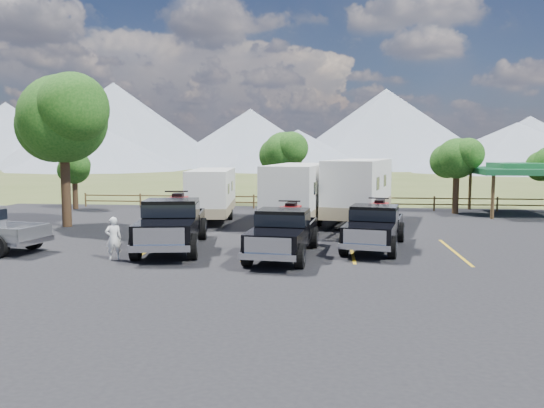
# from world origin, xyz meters

# --- Properties ---
(ground) EXTENTS (320.00, 320.00, 0.00)m
(ground) POSITION_xyz_m (0.00, 0.00, 0.00)
(ground) COLOR #405022
(ground) RESTS_ON ground
(asphalt_lot) EXTENTS (44.00, 34.00, 0.04)m
(asphalt_lot) POSITION_xyz_m (0.00, 3.00, 0.02)
(asphalt_lot) COLOR black
(asphalt_lot) RESTS_ON ground
(stall_lines) EXTENTS (12.12, 5.50, 0.01)m
(stall_lines) POSITION_xyz_m (0.00, 4.00, 0.04)
(stall_lines) COLOR #C09616
(stall_lines) RESTS_ON asphalt_lot
(tree_big_nw) EXTENTS (5.54, 5.18, 7.84)m
(tree_big_nw) POSITION_xyz_m (-12.55, 9.03, 5.60)
(tree_big_nw) COLOR black
(tree_big_nw) RESTS_ON ground
(tree_ne_a) EXTENTS (3.11, 2.92, 4.76)m
(tree_ne_a) POSITION_xyz_m (8.97, 17.01, 3.48)
(tree_ne_a) COLOR black
(tree_ne_a) RESTS_ON ground
(tree_north) EXTENTS (3.46, 3.24, 5.25)m
(tree_north) POSITION_xyz_m (-2.03, 19.02, 3.83)
(tree_north) COLOR black
(tree_north) RESTS_ON ground
(tree_nw_small) EXTENTS (2.59, 2.43, 3.85)m
(tree_nw_small) POSITION_xyz_m (-16.02, 17.01, 2.78)
(tree_nw_small) COLOR black
(tree_nw_small) RESTS_ON ground
(rail_fence) EXTENTS (36.12, 0.12, 1.00)m
(rail_fence) POSITION_xyz_m (2.00, 18.50, 0.61)
(rail_fence) COLOR #513D22
(rail_fence) RESTS_ON ground
(pavilion) EXTENTS (6.20, 6.20, 3.22)m
(pavilion) POSITION_xyz_m (13.00, 17.00, 2.79)
(pavilion) COLOR #513D22
(pavilion) RESTS_ON ground
(mountain_range) EXTENTS (209.00, 71.00, 20.00)m
(mountain_range) POSITION_xyz_m (-7.63, 105.98, 7.87)
(mountain_range) COLOR gray
(mountain_range) RESTS_ON ground
(rig_left) EXTENTS (3.17, 6.99, 2.25)m
(rig_left) POSITION_xyz_m (-5.21, 3.57, 1.12)
(rig_left) COLOR black
(rig_left) RESTS_ON asphalt_lot
(rig_center) EXTENTS (2.55, 6.13, 2.00)m
(rig_center) POSITION_xyz_m (-0.59, 2.53, 1.00)
(rig_center) COLOR black
(rig_center) RESTS_ON asphalt_lot
(rig_right) EXTENTS (3.03, 6.13, 1.96)m
(rig_right) POSITION_xyz_m (2.95, 4.56, 0.98)
(rig_right) COLOR black
(rig_right) RESTS_ON asphalt_lot
(trailer_left) EXTENTS (2.85, 8.37, 2.89)m
(trailer_left) POSITION_xyz_m (-5.46, 12.09, 1.55)
(trailer_left) COLOR silver
(trailer_left) RESTS_ON asphalt_lot
(trailer_center) EXTENTS (3.24, 9.36, 3.24)m
(trailer_center) POSITION_xyz_m (-0.56, 10.31, 1.73)
(trailer_center) COLOR silver
(trailer_center) RESTS_ON asphalt_lot
(trailer_right) EXTENTS (4.30, 9.95, 3.45)m
(trailer_right) POSITION_xyz_m (2.73, 12.09, 1.85)
(trailer_right) COLOR silver
(trailer_right) RESTS_ON asphalt_lot
(person_a) EXTENTS (0.68, 0.59, 1.57)m
(person_a) POSITION_xyz_m (-6.69, 1.15, 0.83)
(person_a) COLOR white
(person_a) RESTS_ON asphalt_lot
(person_b) EXTENTS (1.02, 1.02, 1.67)m
(person_b) POSITION_xyz_m (-5.00, 3.20, 0.87)
(person_b) COLOR gray
(person_b) RESTS_ON asphalt_lot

